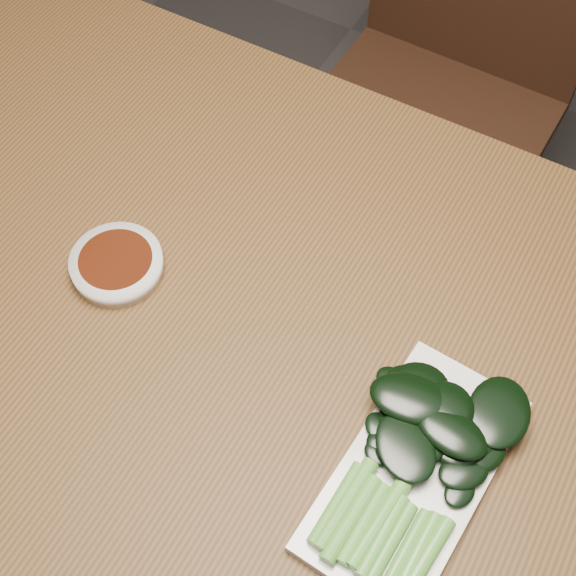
{
  "coord_description": "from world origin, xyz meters",
  "views": [
    {
      "loc": [
        0.21,
        -0.38,
        1.54
      ],
      "look_at": [
        -0.04,
        0.05,
        0.76
      ],
      "focal_mm": 50.0,
      "sensor_mm": 36.0,
      "label": 1
    }
  ],
  "objects_px": {
    "chair_far": "(444,82)",
    "sauce_bowl": "(117,264)",
    "gai_lan": "(423,446)",
    "serving_plate": "(414,474)",
    "table": "(291,371)"
  },
  "relations": [
    {
      "from": "table",
      "to": "sauce_bowl",
      "type": "relative_size",
      "value": 12.91
    },
    {
      "from": "sauce_bowl",
      "to": "gai_lan",
      "type": "relative_size",
      "value": 0.41
    },
    {
      "from": "sauce_bowl",
      "to": "gai_lan",
      "type": "xyz_separation_m",
      "value": [
        0.41,
        -0.03,
        0.01
      ]
    },
    {
      "from": "table",
      "to": "sauce_bowl",
      "type": "xyz_separation_m",
      "value": [
        -0.23,
        -0.02,
        0.08
      ]
    },
    {
      "from": "table",
      "to": "serving_plate",
      "type": "bearing_deg",
      "value": -21.91
    },
    {
      "from": "sauce_bowl",
      "to": "serving_plate",
      "type": "relative_size",
      "value": 0.39
    },
    {
      "from": "serving_plate",
      "to": "chair_far",
      "type": "bearing_deg",
      "value": 108.71
    },
    {
      "from": "chair_far",
      "to": "gai_lan",
      "type": "relative_size",
      "value": 3.35
    },
    {
      "from": "chair_far",
      "to": "sauce_bowl",
      "type": "bearing_deg",
      "value": -98.74
    },
    {
      "from": "sauce_bowl",
      "to": "gai_lan",
      "type": "height_order",
      "value": "gai_lan"
    },
    {
      "from": "chair_far",
      "to": "sauce_bowl",
      "type": "height_order",
      "value": "chair_far"
    },
    {
      "from": "sauce_bowl",
      "to": "gai_lan",
      "type": "bearing_deg",
      "value": -4.67
    },
    {
      "from": "table",
      "to": "sauce_bowl",
      "type": "height_order",
      "value": "sauce_bowl"
    },
    {
      "from": "serving_plate",
      "to": "gai_lan",
      "type": "height_order",
      "value": "gai_lan"
    },
    {
      "from": "gai_lan",
      "to": "serving_plate",
      "type": "bearing_deg",
      "value": -81.08
    }
  ]
}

